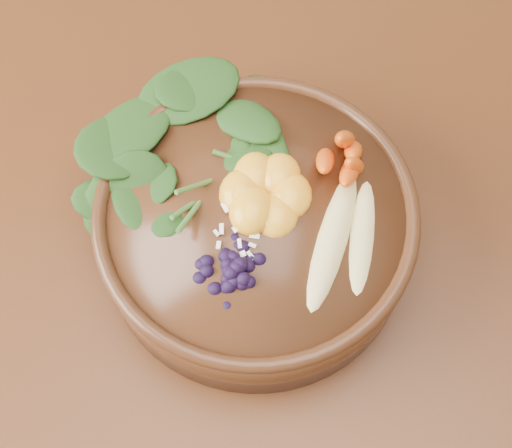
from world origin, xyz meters
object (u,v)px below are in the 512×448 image
object	(u,v)px
carrot_cluster	(345,134)
banana_halves	(349,231)
dining_table	(424,402)
blueberry_pile	(233,261)
kale_heap	(234,128)
stoneware_bowl	(256,229)
mandarin_cluster	(266,186)

from	to	relation	value
carrot_cluster	banana_halves	size ratio (longest dim) A/B	0.50
dining_table	carrot_cluster	bearing A→B (deg)	128.01
blueberry_pile	carrot_cluster	bearing A→B (deg)	59.34
kale_heap	blueberry_pile	xyz separation A→B (m)	(0.02, -0.12, -0.00)
carrot_cluster	blueberry_pile	bearing A→B (deg)	-109.55
kale_heap	blueberry_pile	world-z (taller)	kale_heap
stoneware_bowl	banana_halves	xyz separation A→B (m)	(0.08, -0.01, 0.05)
carrot_cluster	mandarin_cluster	distance (m)	0.07
mandarin_cluster	kale_heap	bearing A→B (deg)	127.11
stoneware_bowl	blueberry_pile	world-z (taller)	blueberry_pile
blueberry_pile	banana_halves	bearing A→B (deg)	27.38
dining_table	kale_heap	xyz separation A→B (m)	(-0.21, 0.15, 0.18)
carrot_cluster	mandarin_cluster	world-z (taller)	carrot_cluster
dining_table	stoneware_bowl	bearing A→B (deg)	153.38
carrot_cluster	dining_table	bearing A→B (deg)	-40.88
kale_heap	banana_halves	size ratio (longest dim) A/B	1.20
dining_table	blueberry_pile	bearing A→B (deg)	169.44
stoneware_bowl	mandarin_cluster	size ratio (longest dim) A/B	3.15
banana_halves	mandarin_cluster	bearing A→B (deg)	170.25
kale_heap	stoneware_bowl	bearing A→B (deg)	-64.24
carrot_cluster	blueberry_pile	size ratio (longest dim) A/B	0.60
mandarin_cluster	blueberry_pile	size ratio (longest dim) A/B	0.69
banana_halves	blueberry_pile	distance (m)	0.09
carrot_cluster	blueberry_pile	world-z (taller)	carrot_cluster
stoneware_bowl	carrot_cluster	bearing A→B (deg)	45.20
dining_table	mandarin_cluster	bearing A→B (deg)	148.73
stoneware_bowl	banana_halves	world-z (taller)	banana_halves
kale_heap	blueberry_pile	distance (m)	0.12
carrot_cluster	banana_halves	bearing A→B (deg)	-66.94
stoneware_bowl	mandarin_cluster	distance (m)	0.05
stoneware_bowl	kale_heap	distance (m)	0.09
stoneware_bowl	mandarin_cluster	world-z (taller)	mandarin_cluster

